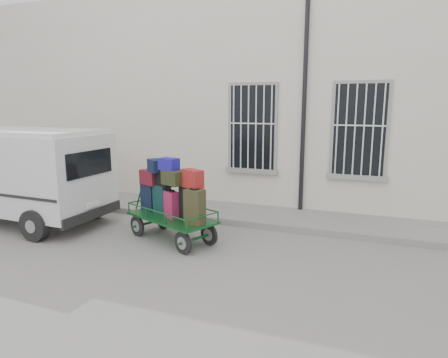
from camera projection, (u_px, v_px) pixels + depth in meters
ground at (228, 247)px, 8.15m from camera, size 80.00×80.00×0.00m
building at (288, 100)px, 12.64m from camera, size 24.00×5.15×6.00m
sidewalk at (258, 216)px, 10.16m from camera, size 24.00×1.70×0.15m
luggage_cart at (171, 199)px, 8.41m from camera, size 2.37×1.64×1.78m
van at (17, 169)px, 9.67m from camera, size 4.60×2.19×2.28m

